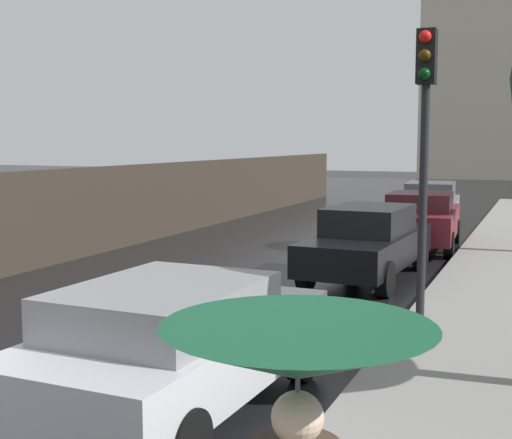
# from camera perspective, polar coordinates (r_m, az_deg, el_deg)

# --- Properties ---
(car_black_near_kerb) EXTENTS (1.88, 4.51, 1.47)m
(car_black_near_kerb) POSITION_cam_1_polar(r_m,az_deg,el_deg) (14.23, 9.05, -1.80)
(car_black_near_kerb) COLOR black
(car_black_near_kerb) RESTS_ON ground
(car_grey_far_ahead) EXTENTS (1.96, 4.44, 1.47)m
(car_grey_far_ahead) POSITION_cam_1_polar(r_m,az_deg,el_deg) (22.94, 13.92, 1.17)
(car_grey_far_ahead) COLOR slate
(car_grey_far_ahead) RESTS_ON ground
(car_silver_behind_camera) EXTENTS (2.00, 4.12, 1.37)m
(car_silver_behind_camera) POSITION_cam_1_polar(r_m,az_deg,el_deg) (7.31, -6.47, -9.81)
(car_silver_behind_camera) COLOR #B2B5BA
(car_silver_behind_camera) RESTS_ON ground
(car_maroon_far_lane) EXTENTS (2.02, 4.13, 1.46)m
(car_maroon_far_lane) POSITION_cam_1_polar(r_m,az_deg,el_deg) (18.47, 13.16, -0.01)
(car_maroon_far_lane) COLOR maroon
(car_maroon_far_lane) RESTS_ON ground
(pedestrian_with_umbrella_near) EXTENTS (1.11, 1.11, 1.90)m
(pedestrian_with_umbrella_near) POSITION_cam_1_polar(r_m,az_deg,el_deg) (2.94, 3.44, -15.60)
(pedestrian_with_umbrella_near) COLOR black
(pedestrian_with_umbrella_near) RESTS_ON sidewalk_strip
(traffic_light) EXTENTS (0.26, 0.39, 4.15)m
(traffic_light) POSITION_cam_1_polar(r_m,az_deg,el_deg) (10.18, 13.49, 7.71)
(traffic_light) COLOR black
(traffic_light) RESTS_ON sidewalk_strip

